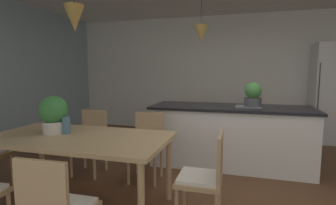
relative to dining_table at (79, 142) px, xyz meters
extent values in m
cube|color=brown|center=(1.61, 0.73, -0.71)|extent=(10.00, 8.40, 0.04)
cube|color=white|center=(1.61, 3.99, 0.66)|extent=(10.00, 0.12, 2.70)
cube|color=tan|center=(0.00, 0.00, 0.05)|extent=(1.85, 0.97, 0.04)
cylinder|color=tan|center=(-0.84, 0.40, -0.32)|extent=(0.06, 0.06, 0.74)
cylinder|color=tan|center=(0.84, 0.40, -0.32)|extent=(0.06, 0.06, 0.74)
cylinder|color=tan|center=(0.84, -0.40, -0.32)|extent=(0.06, 0.06, 0.74)
cube|color=tan|center=(0.42, 0.80, -0.26)|extent=(0.42, 0.42, 0.04)
cube|color=white|center=(0.42, 0.80, -0.22)|extent=(0.38, 0.38, 0.03)
cube|color=tan|center=(0.40, 0.98, -0.03)|extent=(0.38, 0.05, 0.42)
cylinder|color=tan|center=(0.60, 0.65, -0.48)|extent=(0.04, 0.04, 0.41)
cylinder|color=tan|center=(0.26, 0.62, -0.48)|extent=(0.04, 0.04, 0.41)
cylinder|color=tan|center=(0.57, 0.98, -0.48)|extent=(0.04, 0.04, 0.41)
cylinder|color=tan|center=(0.24, 0.96, -0.48)|extent=(0.04, 0.04, 0.41)
cube|color=tan|center=(0.42, -0.98, -0.03)|extent=(0.38, 0.04, 0.42)
cylinder|color=tan|center=(-1.09, 0.19, -0.48)|extent=(0.04, 0.04, 0.41)
cube|color=tan|center=(-0.42, 0.80, -0.26)|extent=(0.42, 0.42, 0.04)
cube|color=white|center=(-0.42, 0.80, -0.22)|extent=(0.38, 0.38, 0.03)
cube|color=tan|center=(-0.43, 0.98, -0.03)|extent=(0.38, 0.05, 0.42)
cylinder|color=tan|center=(-0.24, 0.64, -0.48)|extent=(0.04, 0.04, 0.41)
cylinder|color=tan|center=(-0.58, 0.62, -0.48)|extent=(0.04, 0.04, 0.41)
cylinder|color=tan|center=(-0.26, 0.98, -0.48)|extent=(0.04, 0.04, 0.41)
cylinder|color=tan|center=(-0.60, 0.96, -0.48)|extent=(0.04, 0.04, 0.41)
cube|color=tan|center=(1.24, 0.00, -0.26)|extent=(0.40, 0.40, 0.04)
cube|color=white|center=(1.24, 0.00, -0.22)|extent=(0.36, 0.36, 0.03)
cube|color=tan|center=(1.42, 0.00, -0.03)|extent=(0.03, 0.38, 0.42)
cylinder|color=tan|center=(1.07, 0.17, -0.48)|extent=(0.04, 0.04, 0.41)
cylinder|color=tan|center=(1.41, 0.17, -0.48)|extent=(0.04, 0.04, 0.41)
cube|color=white|center=(1.43, 1.69, -0.25)|extent=(2.27, 0.79, 0.88)
cube|color=black|center=(1.43, 1.69, 0.19)|extent=(2.33, 0.85, 0.04)
cube|color=gray|center=(1.69, 1.69, 0.22)|extent=(0.36, 0.30, 0.01)
cube|color=silver|center=(3.32, 3.59, 0.30)|extent=(0.74, 0.64, 1.97)
cylinder|color=#4C4C4C|center=(2.99, 3.25, 0.30)|extent=(0.02, 0.02, 1.18)
cone|color=olive|center=(0.09, -0.11, 1.20)|extent=(0.18, 0.18, 0.24)
cylinder|color=black|center=(0.98, 1.69, 1.71)|extent=(0.01, 0.01, 0.60)
cone|color=olive|center=(0.98, 1.69, 1.29)|extent=(0.22, 0.22, 0.25)
cylinder|color=#4C4C51|center=(1.75, 1.69, 0.28)|extent=(0.24, 0.24, 0.14)
sphere|color=#478C42|center=(1.75, 1.69, 0.45)|extent=(0.24, 0.24, 0.24)
cylinder|color=beige|center=(-0.32, 0.04, 0.13)|extent=(0.23, 0.23, 0.13)
sphere|color=#387F3D|center=(-0.32, 0.04, 0.32)|extent=(0.29, 0.29, 0.29)
cylinder|color=slate|center=(-0.18, 0.05, 0.16)|extent=(0.08, 0.08, 0.18)
camera|label=1|loc=(1.59, -2.22, 0.71)|focal=27.60mm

